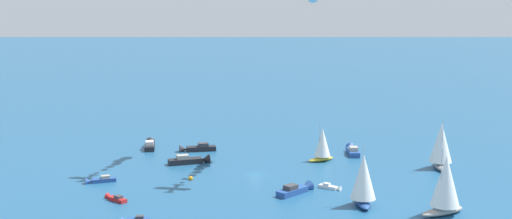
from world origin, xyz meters
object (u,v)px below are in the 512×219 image
at_px(motorboat_mid_cluster, 296,190).
at_px(motorboat_outer_ring_a, 191,160).
at_px(sailboat_near_centre, 441,145).
at_px(sailboat_inshore, 445,184).
at_px(sailboat_far_stbd, 322,144).
at_px(motorboat_offshore, 196,148).
at_px(motorboat_outer_ring_e, 150,145).
at_px(motorboat_trailing, 115,198).
at_px(motorboat_outer_ring_c, 99,180).
at_px(marker_buoy, 191,178).
at_px(motorboat_outer_ring_b, 352,151).
at_px(sailboat_ahead, 363,180).
at_px(motorboat_far_port, 331,187).

height_order(motorboat_mid_cluster, motorboat_outer_ring_a, motorboat_outer_ring_a).
bearing_deg(motorboat_outer_ring_a, sailboat_near_centre, -166.52).
height_order(sailboat_near_centre, sailboat_inshore, sailboat_inshore).
height_order(sailboat_far_stbd, motorboat_offshore, sailboat_far_stbd).
bearing_deg(sailboat_near_centre, motorboat_outer_ring_e, 0.94).
height_order(motorboat_trailing, motorboat_outer_ring_e, motorboat_outer_ring_e).
relative_size(motorboat_outer_ring_c, motorboat_outer_ring_e, 0.60).
distance_m(motorboat_trailing, marker_buoy, 21.82).
height_order(motorboat_trailing, motorboat_outer_ring_a, motorboat_outer_ring_a).
bearing_deg(motorboat_mid_cluster, motorboat_outer_ring_a, -27.49).
xyz_separation_m(sailboat_far_stbd, motorboat_outer_ring_a, (32.64, 13.67, -3.81)).
relative_size(motorboat_outer_ring_c, marker_buoy, 3.16).
xyz_separation_m(sailboat_far_stbd, motorboat_trailing, (34.71, 48.52, -4.21)).
relative_size(sailboat_inshore, motorboat_mid_cluster, 1.32).
xyz_separation_m(motorboat_mid_cluster, motorboat_outer_ring_b, (-5.54, -42.60, 0.05)).
bearing_deg(sailboat_inshore, motorboat_trailing, 10.48).
bearing_deg(motorboat_trailing, sailboat_ahead, -165.85).
relative_size(sailboat_far_stbd, motorboat_outer_ring_c, 1.54).
distance_m(motorboat_outer_ring_b, motorboat_outer_ring_c, 71.34).
distance_m(sailboat_inshore, motorboat_outer_ring_c, 78.30).
bearing_deg(motorboat_mid_cluster, sailboat_near_centre, -132.44).
xyz_separation_m(motorboat_far_port, motorboat_offshore, (44.76, -25.83, 0.40)).
xyz_separation_m(sailboat_near_centre, sailboat_inshore, (-1.80, 37.61, 0.06)).
relative_size(motorboat_trailing, sailboat_ahead, 0.49).
distance_m(sailboat_inshore, motorboat_outer_ring_b, 54.55).
bearing_deg(sailboat_far_stbd, motorboat_outer_ring_a, 22.72).
bearing_deg(sailboat_inshore, sailboat_near_centre, -87.26).
bearing_deg(motorboat_outer_ring_a, sailboat_far_stbd, -157.28).
relative_size(sailboat_far_stbd, marker_buoy, 4.88).
relative_size(motorboat_mid_cluster, motorboat_outer_ring_b, 0.92).
bearing_deg(sailboat_near_centre, sailboat_inshore, 92.74).
bearing_deg(motorboat_outer_ring_b, marker_buoy, 50.96).
xyz_separation_m(sailboat_inshore, sailboat_ahead, (16.24, -0.42, -0.52)).
height_order(sailboat_near_centre, motorboat_outer_ring_c, sailboat_near_centre).
relative_size(sailboat_inshore, sailboat_ahead, 1.09).
distance_m(motorboat_mid_cluster, marker_buoy, 27.03).
relative_size(motorboat_outer_ring_b, marker_buoy, 5.29).
distance_m(sailboat_near_centre, sailboat_inshore, 37.66).
bearing_deg(motorboat_offshore, motorboat_outer_ring_e, 0.56).
distance_m(sailboat_near_centre, motorboat_outer_ring_b, 26.77).
bearing_deg(sailboat_far_stbd, motorboat_outer_ring_c, 39.24).
distance_m(sailboat_far_stbd, motorboat_mid_cluster, 31.34).
xyz_separation_m(sailboat_far_stbd, motorboat_outer_ring_c, (45.65, 37.28, -4.13)).
xyz_separation_m(motorboat_outer_ring_a, motorboat_outer_ring_b, (-39.01, -25.19, -0.02)).
distance_m(motorboat_outer_ring_e, marker_buoy, 38.72).
xyz_separation_m(motorboat_offshore, motorboat_trailing, (-2.54, 48.82, -0.36)).
bearing_deg(sailboat_far_stbd, motorboat_offshore, -0.45).
bearing_deg(sailboat_inshore, marker_buoy, -7.43).
distance_m(sailboat_ahead, motorboat_outer_ring_a, 53.78).
distance_m(motorboat_outer_ring_c, motorboat_outer_ring_e, 37.99).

